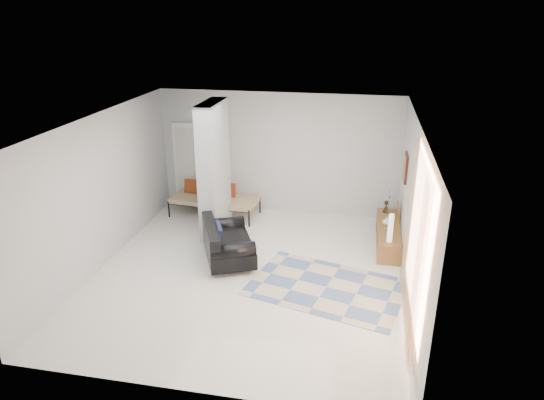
# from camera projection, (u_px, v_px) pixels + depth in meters

# --- Properties ---
(floor) EXTENTS (6.00, 6.00, 0.00)m
(floor) POSITION_uv_depth(u_px,v_px,m) (249.00, 273.00, 8.86)
(floor) COLOR white
(floor) RESTS_ON ground
(ceiling) EXTENTS (6.00, 6.00, 0.00)m
(ceiling) POSITION_uv_depth(u_px,v_px,m) (246.00, 122.00, 7.82)
(ceiling) COLOR white
(ceiling) RESTS_ON wall_back
(wall_back) EXTENTS (6.00, 0.00, 6.00)m
(wall_back) POSITION_uv_depth(u_px,v_px,m) (278.00, 154.00, 11.08)
(wall_back) COLOR silver
(wall_back) RESTS_ON ground
(wall_front) EXTENTS (6.00, 0.00, 6.00)m
(wall_front) POSITION_uv_depth(u_px,v_px,m) (187.00, 297.00, 5.60)
(wall_front) COLOR silver
(wall_front) RESTS_ON ground
(wall_left) EXTENTS (0.00, 6.00, 6.00)m
(wall_left) POSITION_uv_depth(u_px,v_px,m) (101.00, 191.00, 8.82)
(wall_left) COLOR silver
(wall_left) RESTS_ON ground
(wall_right) EXTENTS (0.00, 6.00, 6.00)m
(wall_right) POSITION_uv_depth(u_px,v_px,m) (412.00, 214.00, 7.86)
(wall_right) COLOR silver
(wall_right) RESTS_ON ground
(partition_column) EXTENTS (0.35, 1.20, 2.80)m
(partition_column) POSITION_uv_depth(u_px,v_px,m) (214.00, 170.00, 9.99)
(partition_column) COLOR #A5AAAC
(partition_column) RESTS_ON floor
(hallway_door) EXTENTS (0.85, 0.06, 2.04)m
(hallway_door) POSITION_uv_depth(u_px,v_px,m) (192.00, 165.00, 11.55)
(hallway_door) COLOR white
(hallway_door) RESTS_ON floor
(curtain) EXTENTS (0.00, 2.55, 2.55)m
(curtain) POSITION_uv_depth(u_px,v_px,m) (413.00, 242.00, 6.80)
(curtain) COLOR #FF9043
(curtain) RESTS_ON wall_right
(wall_art) EXTENTS (0.04, 0.45, 0.55)m
(wall_art) POSITION_uv_depth(u_px,v_px,m) (406.00, 168.00, 9.32)
(wall_art) COLOR #3B1B10
(wall_art) RESTS_ON wall_right
(media_console) EXTENTS (0.45, 1.88, 0.80)m
(media_console) POSITION_uv_depth(u_px,v_px,m) (388.00, 234.00, 9.89)
(media_console) COLOR brown
(media_console) RESTS_ON floor
(loveseat) EXTENTS (1.34, 1.64, 0.76)m
(loveseat) POSITION_uv_depth(u_px,v_px,m) (225.00, 243.00, 9.19)
(loveseat) COLOR silver
(loveseat) RESTS_ON floor
(daybed) EXTENTS (2.05, 1.02, 0.77)m
(daybed) POSITION_uv_depth(u_px,v_px,m) (214.00, 198.00, 11.21)
(daybed) COLOR black
(daybed) RESTS_ON floor
(area_rug) EXTENTS (2.92, 2.31, 0.01)m
(area_rug) POSITION_uv_depth(u_px,v_px,m) (326.00, 287.00, 8.40)
(area_rug) COLOR #C3B795
(area_rug) RESTS_ON floor
(cylinder_lamp) EXTENTS (0.10, 0.10, 0.55)m
(cylinder_lamp) POSITION_uv_depth(u_px,v_px,m) (390.00, 228.00, 9.06)
(cylinder_lamp) COLOR white
(cylinder_lamp) RESTS_ON media_console
(bronze_figurine) EXTENTS (0.14, 0.14, 0.26)m
(bronze_figurine) POSITION_uv_depth(u_px,v_px,m) (386.00, 207.00, 10.42)
(bronze_figurine) COLOR black
(bronze_figurine) RESTS_ON media_console
(vase) EXTENTS (0.19, 0.19, 0.18)m
(vase) POSITION_uv_depth(u_px,v_px,m) (387.00, 221.00, 9.83)
(vase) COLOR white
(vase) RESTS_ON media_console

